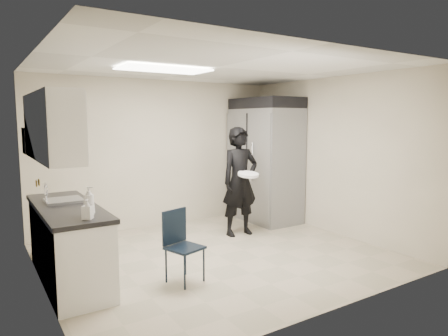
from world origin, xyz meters
TOP-DOWN VIEW (x-y plane):
  - floor at (0.00, 0.00)m, footprint 4.50×4.50m
  - ceiling at (0.00, 0.00)m, footprint 4.50×4.50m
  - back_wall at (0.00, 2.00)m, footprint 4.50×0.00m
  - left_wall at (-2.25, 0.00)m, footprint 0.00×4.00m
  - right_wall at (2.25, 0.00)m, footprint 0.00×4.00m
  - ceiling_panel at (-0.60, 0.40)m, footprint 1.20×0.60m
  - lower_counter at (-1.95, 0.20)m, footprint 0.60×1.90m
  - countertop at (-1.95, 0.20)m, footprint 0.64×1.95m
  - sink at (-1.93, 0.45)m, footprint 0.42×0.40m
  - faucet at (-2.13, 0.45)m, footprint 0.02×0.02m
  - upper_cabinets at (-2.08, 0.20)m, footprint 0.35×1.80m
  - towel_dispenser at (-2.14, 1.35)m, footprint 0.22×0.30m
  - notice_sticker_left at (-2.24, 0.10)m, footprint 0.00×0.12m
  - notice_sticker_right at (-2.24, 0.30)m, footprint 0.00×0.12m
  - commercial_fridge at (1.83, 1.27)m, footprint 0.80×1.35m
  - fridge_compressor at (1.83, 1.27)m, footprint 0.80×1.35m
  - folding_chair at (-0.81, -0.57)m, footprint 0.46×0.46m
  - man_tuxedo at (0.85, 0.70)m, footprint 0.68×0.47m
  - bucket_lid at (0.84, 0.45)m, footprint 0.35×0.35m
  - soap_bottle_a at (-1.84, -0.43)m, footprint 0.17×0.17m
  - soap_bottle_b at (-1.90, -0.59)m, footprint 0.13×0.13m

SIDE VIEW (x-z plane):
  - floor at x=0.00m, z-range 0.00..0.00m
  - folding_chair at x=-0.81m, z-range 0.00..0.83m
  - lower_counter at x=-1.95m, z-range 0.00..0.86m
  - sink at x=-1.93m, z-range 0.80..0.94m
  - countertop at x=-1.95m, z-range 0.86..0.91m
  - man_tuxedo at x=0.85m, z-range 0.00..1.78m
  - soap_bottle_b at x=-1.90m, z-range 0.91..1.11m
  - faucet at x=-2.13m, z-range 0.90..1.14m
  - bucket_lid at x=0.84m, z-range 1.02..1.06m
  - commercial_fridge at x=1.83m, z-range 0.00..2.10m
  - soap_bottle_a at x=-1.84m, z-range 0.91..1.21m
  - notice_sticker_right at x=-2.24m, z-range 1.15..1.21m
  - notice_sticker_left at x=-2.24m, z-range 1.19..1.25m
  - back_wall at x=0.00m, z-range -0.95..3.55m
  - left_wall at x=-2.25m, z-range -0.70..3.30m
  - right_wall at x=2.25m, z-range -0.70..3.30m
  - towel_dispenser at x=-2.14m, z-range 1.45..1.80m
  - upper_cabinets at x=-2.08m, z-range 1.45..2.20m
  - fridge_compressor at x=1.83m, z-range 2.10..2.30m
  - ceiling_panel at x=-0.60m, z-range 2.56..2.58m
  - ceiling at x=0.00m, z-range 2.60..2.60m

